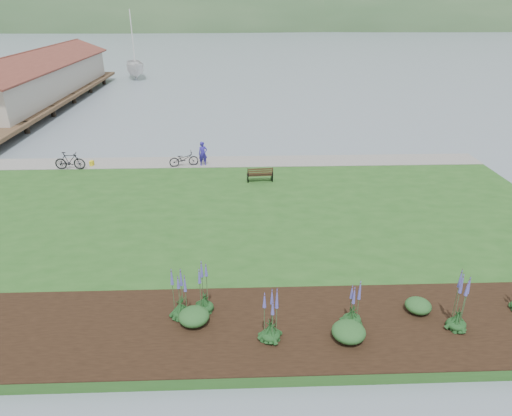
{
  "coord_description": "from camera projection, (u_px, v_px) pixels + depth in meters",
  "views": [
    {
      "loc": [
        1.16,
        -21.74,
        10.21
      ],
      "look_at": [
        1.87,
        -2.4,
        1.3
      ],
      "focal_mm": 32.0,
      "sensor_mm": 36.0,
      "label": 1
    }
  ],
  "objects": [
    {
      "name": "echium_0",
      "position": [
        271.0,
        318.0,
        14.03
      ],
      "size": [
        0.62,
        0.62,
        2.05
      ],
      "color": "#143919",
      "rests_on": "garden_bed"
    },
    {
      "name": "echium_2",
      "position": [
        460.0,
        305.0,
        14.48
      ],
      "size": [
        0.62,
        0.62,
        2.2
      ],
      "color": "#143919",
      "rests_on": "garden_bed"
    },
    {
      "name": "shrub_0",
      "position": [
        194.0,
        316.0,
        14.99
      ],
      "size": [
        1.02,
        1.02,
        0.51
      ],
      "primitive_type": "ellipsoid",
      "color": "#1E4C21",
      "rests_on": "garden_bed"
    },
    {
      "name": "shrub_2",
      "position": [
        418.0,
        306.0,
        15.57
      ],
      "size": [
        0.89,
        0.89,
        0.44
      ],
      "primitive_type": "ellipsoid",
      "color": "#1E4C21",
      "rests_on": "garden_bed"
    },
    {
      "name": "shoreline_path",
      "position": [
        223.0,
        162.0,
        30.06
      ],
      "size": [
        34.0,
        2.2,
        0.03
      ],
      "primitive_type": "cube",
      "color": "gray",
      "rests_on": "lawn"
    },
    {
      "name": "shrub_1",
      "position": [
        349.0,
        332.0,
        14.28
      ],
      "size": [
        1.07,
        1.07,
        0.54
      ],
      "primitive_type": "ellipsoid",
      "color": "#1E4C21",
      "rests_on": "garden_bed"
    },
    {
      "name": "garden_bed",
      "position": [
        299.0,
        326.0,
        14.99
      ],
      "size": [
        24.0,
        4.4,
        0.04
      ],
      "primitive_type": "cube",
      "color": "black",
      "rests_on": "lawn"
    },
    {
      "name": "sailboat",
      "position": [
        137.0,
        79.0,
        63.89
      ],
      "size": [
        13.12,
        13.27,
        28.49
      ],
      "primitive_type": "imported",
      "rotation": [
        0.0,
        0.0,
        0.24
      ],
      "color": "silver",
      "rests_on": "ground"
    },
    {
      "name": "echium_1",
      "position": [
        353.0,
        307.0,
        14.81
      ],
      "size": [
        0.62,
        0.62,
        1.76
      ],
      "color": "#143919",
      "rests_on": "garden_bed"
    },
    {
      "name": "park_bench",
      "position": [
        260.0,
        174.0,
        26.65
      ],
      "size": [
        1.53,
        0.72,
        0.92
      ],
      "rotation": [
        0.0,
        0.0,
        0.08
      ],
      "color": "black",
      "rests_on": "lawn"
    },
    {
      "name": "pier_pavilion",
      "position": [
        35.0,
        79.0,
        47.18
      ],
      "size": [
        8.0,
        36.0,
        5.4
      ],
      "color": "#4C3826",
      "rests_on": "ground"
    },
    {
      "name": "bicycle_a",
      "position": [
        184.0,
        159.0,
        29.11
      ],
      "size": [
        1.07,
        1.97,
        0.98
      ],
      "primitive_type": "imported",
      "rotation": [
        0.0,
        0.0,
        1.81
      ],
      "color": "black",
      "rests_on": "lawn"
    },
    {
      "name": "ground",
      "position": [
        219.0,
        212.0,
        23.97
      ],
      "size": [
        600.0,
        600.0,
        0.0
      ],
      "primitive_type": "plane",
      "color": "slate",
      "rests_on": "ground"
    },
    {
      "name": "echium_4",
      "position": [
        204.0,
        288.0,
        15.31
      ],
      "size": [
        0.62,
        0.62,
        2.36
      ],
      "color": "#143919",
      "rests_on": "garden_bed"
    },
    {
      "name": "lawn",
      "position": [
        217.0,
        226.0,
        22.07
      ],
      "size": [
        34.0,
        20.0,
        0.4
      ],
      "primitive_type": "cube",
      "color": "#22511C",
      "rests_on": "ground"
    },
    {
      "name": "person",
      "position": [
        203.0,
        152.0,
        29.02
      ],
      "size": [
        0.79,
        0.65,
        1.85
      ],
      "primitive_type": "imported",
      "rotation": [
        0.0,
        0.0,
        0.32
      ],
      "color": "#2E229D",
      "rests_on": "lawn"
    },
    {
      "name": "echium_5",
      "position": [
        180.0,
        296.0,
        15.08
      ],
      "size": [
        0.62,
        0.62,
        2.05
      ],
      "color": "#143919",
      "rests_on": "garden_bed"
    },
    {
      "name": "pannier",
      "position": [
        92.0,
        163.0,
        29.29
      ],
      "size": [
        0.23,
        0.33,
        0.34
      ],
      "primitive_type": "cube",
      "rotation": [
        0.0,
        0.0,
        -0.06
      ],
      "color": "yellow",
      "rests_on": "lawn"
    },
    {
      "name": "bicycle_b",
      "position": [
        70.0,
        161.0,
        28.52
      ],
      "size": [
        0.59,
        1.9,
        1.14
      ],
      "primitive_type": "imported",
      "rotation": [
        0.0,
        0.0,
        1.55
      ],
      "color": "black",
      "rests_on": "lawn"
    },
    {
      "name": "far_hillside",
      "position": [
        286.0,
        27.0,
        178.95
      ],
      "size": [
        580.0,
        80.0,
        38.0
      ],
      "primitive_type": null,
      "color": "#325730",
      "rests_on": "ground"
    }
  ]
}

